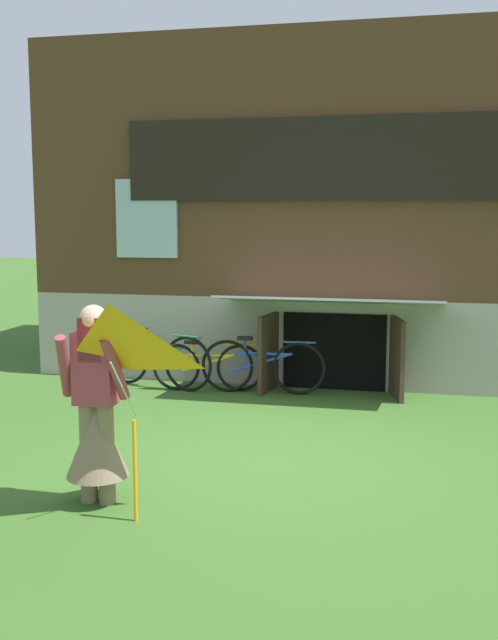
# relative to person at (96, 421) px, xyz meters

# --- Properties ---
(ground_plane) EXTENTS (60.00, 60.00, 0.00)m
(ground_plane) POSITION_rel_person_xyz_m (1.13, 1.57, -0.70)
(ground_plane) COLOR #386023
(log_house) EXTENTS (8.21, 5.56, 4.86)m
(log_house) POSITION_rel_person_xyz_m (1.13, 6.79, 1.73)
(log_house) COLOR #9E998E
(log_house) RESTS_ON ground_plane
(person) EXTENTS (0.61, 0.53, 1.67)m
(person) POSITION_rel_person_xyz_m (0.00, 0.00, 0.00)
(person) COLOR #7F6B51
(person) RESTS_ON ground_plane
(kite) EXTENTS (0.84, 0.77, 1.67)m
(kite) POSITION_rel_person_xyz_m (0.35, -0.49, 0.65)
(kite) COLOR orange
(kite) RESTS_ON ground_plane
(bicycle_blue) EXTENTS (1.68, 0.14, 0.77)m
(bicycle_blue) POSITION_rel_person_xyz_m (0.54, 4.11, -0.33)
(bicycle_blue) COLOR black
(bicycle_blue) RESTS_ON ground_plane
(bicycle_yellow) EXTENTS (1.51, 0.29, 0.69)m
(bicycle_yellow) POSITION_rel_person_xyz_m (-0.21, 4.09, -0.36)
(bicycle_yellow) COLOR black
(bicycle_yellow) RESTS_ON ground_plane
(bicycle_green) EXTENTS (1.74, 0.52, 0.82)m
(bicycle_green) POSITION_rel_person_xyz_m (-0.97, 4.13, -0.31)
(bicycle_green) COLOR black
(bicycle_green) RESTS_ON ground_plane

